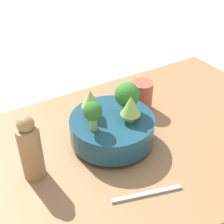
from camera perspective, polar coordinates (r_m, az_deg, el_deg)
name	(u,v)px	position (r m, az deg, el deg)	size (l,w,h in m)	color
ground_plane	(118,154)	(0.86, 1.20, -7.73)	(6.00, 6.00, 0.00)	beige
table	(119,150)	(0.85, 1.21, -6.97)	(1.12, 0.62, 0.03)	olive
bowl	(112,129)	(0.83, 0.00, -3.05)	(0.22, 0.22, 0.08)	navy
romanesco_piece_far	(90,100)	(0.79, -3.98, 2.26)	(0.05, 0.05, 0.08)	#6BA34C
broccoli_floret_left	(93,113)	(0.74, -3.55, -0.13)	(0.05, 0.05, 0.08)	#7AB256
broccoli_floret_right	(127,96)	(0.80, 2.81, 3.01)	(0.07, 0.07, 0.09)	#609347
romanesco_piece_near	(131,106)	(0.77, 3.44, 1.06)	(0.05, 0.05, 0.07)	#7AB256
cup	(142,96)	(0.96, 5.48, 2.98)	(0.07, 0.07, 0.09)	#C64C38
pepper_mill	(30,149)	(0.73, -14.69, -6.58)	(0.05, 0.05, 0.17)	#997047
fork	(147,194)	(0.73, 6.42, -14.65)	(0.16, 0.05, 0.01)	#B2B2B7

